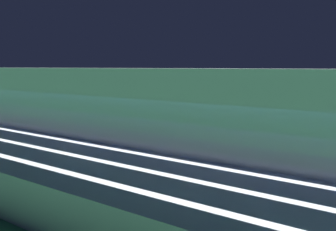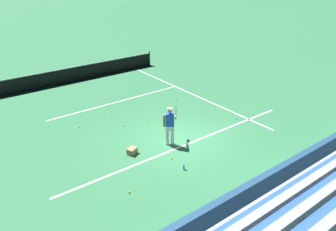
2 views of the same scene
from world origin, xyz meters
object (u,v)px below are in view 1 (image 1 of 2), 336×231
object	(u,v)px
ball_box_cardboard	(133,127)
water_bottle	(120,137)
tennis_ball_midcourt	(158,119)
tennis_ball_stray_back	(188,127)
tennis_ball_far_left	(133,136)
tennis_ball_near_player	(181,121)
tennis_ball_far_right	(245,129)
tennis_ball_by_box	(234,145)
tennis_ball_on_baseline	(172,124)
tennis_player	(156,117)
tennis_net	(241,105)
tennis_ball_toward_net	(85,133)

from	to	relation	value
ball_box_cardboard	water_bottle	world-z (taller)	ball_box_cardboard
tennis_ball_midcourt	tennis_ball_stray_back	xyz separation A→B (m)	(2.98, -1.44, 0.00)
tennis_ball_far_left	tennis_ball_midcourt	bearing A→B (deg)	110.71
tennis_ball_near_player	ball_box_cardboard	bearing A→B (deg)	-104.84
tennis_ball_far_right	tennis_ball_by_box	world-z (taller)	same
ball_box_cardboard	tennis_ball_near_player	world-z (taller)	ball_box_cardboard
tennis_ball_far_left	tennis_ball_midcourt	distance (m)	5.19
tennis_ball_on_baseline	tennis_ball_midcourt	bearing A→B (deg)	146.57
tennis_ball_midcourt	water_bottle	size ratio (longest dim) A/B	0.30
tennis_player	tennis_net	bearing A→B (deg)	86.97
tennis_ball_near_player	tennis_net	world-z (taller)	tennis_net
tennis_net	tennis_ball_on_baseline	bearing A→B (deg)	-99.45
tennis_ball_midcourt	tennis_ball_far_right	bearing A→B (deg)	-1.75
tennis_ball_far_left	tennis_ball_by_box	distance (m)	4.93
tennis_ball_midcourt	tennis_ball_on_baseline	world-z (taller)	same
tennis_ball_on_baseline	tennis_player	bearing A→B (deg)	-74.33
tennis_player	tennis_ball_on_baseline	size ratio (longest dim) A/B	25.98
tennis_ball_far_left	tennis_net	distance (m)	11.54
tennis_player	tennis_ball_far_left	xyz separation A→B (m)	(-0.70, -1.02, -0.86)
tennis_ball_stray_back	water_bottle	distance (m)	4.42
ball_box_cardboard	tennis_ball_toward_net	bearing A→B (deg)	-123.84
tennis_ball_on_baseline	tennis_ball_stray_back	xyz separation A→B (m)	(1.19, -0.26, 0.00)
water_bottle	tennis_net	xyz separation A→B (m)	(1.31, 12.30, 0.38)
tennis_ball_near_player	tennis_ball_on_baseline	xyz separation A→B (m)	(0.06, -1.16, 0.00)
tennis_ball_by_box	tennis_ball_on_baseline	bearing A→B (deg)	150.62
tennis_ball_stray_back	water_bottle	bearing A→B (deg)	-105.90
tennis_player	tennis_ball_midcourt	bearing A→B (deg)	123.49
ball_box_cardboard	tennis_ball_toward_net	xyz separation A→B (m)	(-1.42, -2.12, -0.10)
tennis_net	tennis_ball_stray_back	bearing A→B (deg)	-90.74
tennis_ball_far_left	tennis_ball_on_baseline	size ratio (longest dim) A/B	1.00
tennis_player	tennis_ball_toward_net	distance (m)	3.74
ball_box_cardboard	tennis_ball_by_box	distance (m)	5.89
tennis_ball_on_baseline	tennis_ball_far_left	bearing A→B (deg)	-89.32
tennis_player	tennis_net	distance (m)	10.46
tennis_ball_toward_net	ball_box_cardboard	bearing A→B (deg)	56.16
tennis_ball_toward_net	water_bottle	xyz separation A→B (m)	(2.39, -0.05, 0.08)
water_bottle	tennis_player	bearing A→B (deg)	67.68
tennis_ball_far_right	water_bottle	distance (m)	6.84
tennis_ball_toward_net	tennis_ball_by_box	size ratio (longest dim) A/B	1.00
tennis_ball_toward_net	water_bottle	world-z (taller)	water_bottle
tennis_ball_near_player	water_bottle	xyz separation A→B (m)	(0.04, -5.67, 0.08)
tennis_ball_far_right	tennis_ball_by_box	xyz separation A→B (m)	(0.86, -3.76, 0.00)
tennis_ball_toward_net	tennis_ball_midcourt	distance (m)	5.68
tennis_ball_midcourt	tennis_player	bearing A→B (deg)	-56.51
tennis_ball_far_left	tennis_net	world-z (taller)	tennis_net
tennis_player	tennis_ball_midcourt	world-z (taller)	tennis_player
tennis_ball_toward_net	tennis_player	bearing A→B (deg)	29.87
tennis_ball_far_left	tennis_net	bearing A→B (deg)	83.77
water_bottle	tennis_ball_far_right	bearing A→B (deg)	53.70
tennis_ball_toward_net	tennis_ball_far_right	xyz separation A→B (m)	(6.44, 5.47, 0.00)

